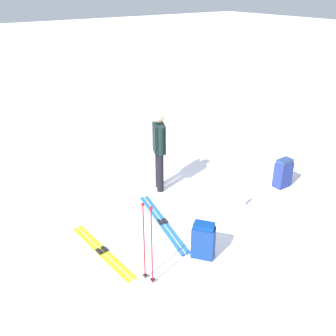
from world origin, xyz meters
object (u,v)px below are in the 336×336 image
(ski_pair_far, at_px, (102,251))
(ski_poles_planted_near, at_px, (148,240))
(thermos_bottle, at_px, (245,200))
(ski_pair_near, at_px, (162,222))
(skier_standing, at_px, (159,147))
(backpack_bright, at_px, (283,173))
(backpack_large_dark, at_px, (203,241))

(ski_pair_far, xyz_separation_m, ski_poles_planted_near, (0.99, 0.27, 0.71))
(thermos_bottle, bearing_deg, ski_pair_near, -104.68)
(ski_pair_near, bearing_deg, ski_pair_far, -85.24)
(skier_standing, xyz_separation_m, thermos_bottle, (1.52, 0.98, -0.82))
(backpack_bright, bearing_deg, ski_poles_planted_near, -79.00)
(ski_pair_near, relative_size, ski_pair_far, 1.14)
(backpack_large_dark, height_order, backpack_bright, backpack_bright)
(ski_pair_far, xyz_separation_m, backpack_large_dark, (1.03, 1.27, 0.29))
(skier_standing, height_order, thermos_bottle, skier_standing)
(backpack_large_dark, distance_m, ski_poles_planted_near, 1.09)
(skier_standing, height_order, backpack_bright, skier_standing)
(ski_pair_near, height_order, ski_pair_far, same)
(thermos_bottle, bearing_deg, ski_pair_far, -96.39)
(ski_pair_near, relative_size, ski_poles_planted_near, 1.51)
(thermos_bottle, bearing_deg, ski_poles_planted_near, -75.95)
(skier_standing, xyz_separation_m, ski_pair_far, (1.19, -1.95, -0.94))
(backpack_bright, distance_m, thermos_bottle, 1.24)
(ski_pair_near, distance_m, backpack_bright, 2.92)
(backpack_large_dark, bearing_deg, ski_pair_far, -129.02)
(ski_pair_near, bearing_deg, thermos_bottle, 75.32)
(ski_pair_near, xyz_separation_m, thermos_bottle, (0.43, 1.66, 0.12))
(backpack_large_dark, distance_m, backpack_bright, 2.99)
(ski_pair_far, relative_size, thermos_bottle, 6.67)
(ski_pair_far, bearing_deg, thermos_bottle, 83.61)
(backpack_bright, bearing_deg, ski_pair_near, -96.84)
(ski_pair_far, relative_size, backpack_bright, 2.75)
(skier_standing, height_order, ski_poles_planted_near, skier_standing)
(ski_pair_far, relative_size, backpack_large_dark, 2.78)
(ski_pair_near, bearing_deg, backpack_large_dark, -0.11)
(skier_standing, height_order, ski_pair_near, skier_standing)
(skier_standing, distance_m, ski_pair_far, 2.48)
(skier_standing, bearing_deg, ski_pair_near, -32.05)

